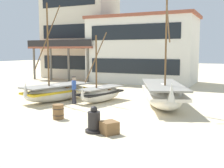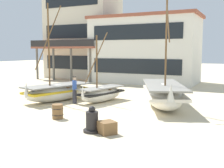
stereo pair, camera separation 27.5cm
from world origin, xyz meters
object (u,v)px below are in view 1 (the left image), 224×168
at_px(fishing_boat_near_left, 56,92).
at_px(harbor_building_annex, 80,33).
at_px(wooden_barrel, 58,112).
at_px(cargo_crate, 109,128).
at_px(fisherman_by_hull, 74,90).
at_px(fishing_boat_far_right, 101,93).
at_px(fishing_boat_centre_large, 163,94).
at_px(harbor_building_main, 142,49).
at_px(capstan_winch, 94,122).

distance_m(fishing_boat_near_left, harbor_building_annex, 16.62).
xyz_separation_m(wooden_barrel, cargo_crate, (3.23, -1.08, -0.10)).
xyz_separation_m(fisherman_by_hull, harbor_building_annex, (-8.60, 14.53, 4.53)).
bearing_deg(wooden_barrel, harbor_building_annex, 119.02).
bearing_deg(harbor_building_annex, cargo_crate, -55.30).
xyz_separation_m(fishing_boat_far_right, harbor_building_annex, (-9.79, 13.28, 4.82)).
bearing_deg(fishing_boat_far_right, fishing_boat_near_left, -160.06).
bearing_deg(fishing_boat_centre_large, cargo_crate, -94.69).
bearing_deg(fisherman_by_hull, harbor_building_main, 90.66).
height_order(fishing_boat_far_right, cargo_crate, fishing_boat_far_right).
distance_m(fishing_boat_near_left, fishing_boat_centre_large, 6.78).
relative_size(wooden_barrel, cargo_crate, 1.16).
xyz_separation_m(capstan_winch, harbor_building_annex, (-12.58, 19.15, 4.94)).
relative_size(fishing_boat_near_left, fishing_boat_far_right, 1.39).
height_order(fishing_boat_near_left, fishing_boat_centre_large, fishing_boat_centre_large).
bearing_deg(fishing_boat_near_left, harbor_building_annex, 116.37).
distance_m(cargo_crate, harbor_building_annex, 23.82).
relative_size(fishing_boat_centre_large, capstan_winch, 7.32).
bearing_deg(fishing_boat_centre_large, wooden_barrel, -126.75).
height_order(fishing_boat_centre_large, cargo_crate, fishing_boat_centre_large).
distance_m(fishing_boat_far_right, wooden_barrel, 4.77).
bearing_deg(capstan_winch, harbor_building_main, 103.20).
height_order(fishing_boat_far_right, harbor_building_annex, harbor_building_annex).
bearing_deg(fishing_boat_centre_large, fishing_boat_far_right, -176.63).
xyz_separation_m(fishing_boat_near_left, fisherman_by_hull, (1.52, -0.26, 0.23)).
xyz_separation_m(capstan_winch, harbor_building_main, (-4.13, 17.61, 2.96)).
relative_size(harbor_building_main, harbor_building_annex, 1.02).
bearing_deg(fishing_boat_centre_large, harbor_building_main, 114.72).
height_order(fishing_boat_far_right, harbor_building_main, harbor_building_main).
bearing_deg(fishing_boat_far_right, fishing_boat_centre_large, 3.37).
relative_size(fishing_boat_far_right, fisherman_by_hull, 2.61).
bearing_deg(capstan_winch, harbor_building_annex, 123.29).
xyz_separation_m(wooden_barrel, harbor_building_main, (-1.56, 16.50, 3.02)).
height_order(fishing_boat_centre_large, fishing_boat_far_right, fishing_boat_centre_large).
relative_size(fishing_boat_centre_large, wooden_barrel, 11.02).
bearing_deg(fishing_boat_far_right, wooden_barrel, -87.38).
xyz_separation_m(fishing_boat_centre_large, capstan_winch, (-1.17, -6.10, -0.33)).
xyz_separation_m(fishing_boat_far_right, capstan_winch, (2.79, -5.87, -0.12)).
distance_m(fishing_boat_far_right, harbor_building_main, 12.15).
bearing_deg(harbor_building_annex, harbor_building_main, -10.36).
distance_m(fishing_boat_centre_large, fishing_boat_far_right, 3.96).
distance_m(fishing_boat_near_left, harbor_building_main, 13.09).
bearing_deg(fishing_boat_near_left, harbor_building_main, 83.83).
bearing_deg(harbor_building_main, wooden_barrel, -84.59).
relative_size(cargo_crate, harbor_building_annex, 0.06).
bearing_deg(cargo_crate, fisherman_by_hull, 135.31).
bearing_deg(fishing_boat_far_right, harbor_building_annex, 126.40).
height_order(fisherman_by_hull, wooden_barrel, fisherman_by_hull).
relative_size(fishing_boat_near_left, harbor_building_annex, 0.57).
xyz_separation_m(fishing_boat_near_left, harbor_building_annex, (-7.07, 14.26, 4.76)).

